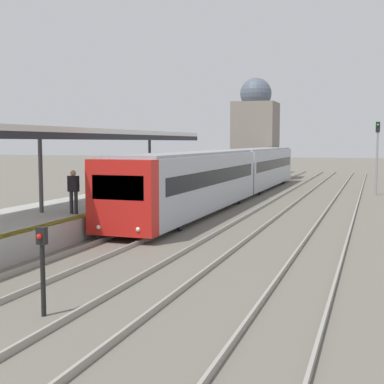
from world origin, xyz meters
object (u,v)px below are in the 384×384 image
person_on_platform (73,189)px  train_near (233,172)px  signal_mast_far (377,149)px  signal_post_near (42,261)px

person_on_platform → train_near: size_ratio=0.05×
person_on_platform → signal_mast_far: bearing=62.1°
train_near → signal_post_near: train_near is taller
signal_post_near → signal_mast_far: 29.88m
train_near → signal_mast_far: 10.30m
person_on_platform → train_near: bearing=81.3°
person_on_platform → signal_post_near: size_ratio=0.89×
person_on_platform → signal_mast_far: size_ratio=0.34×
train_near → signal_post_near: size_ratio=17.20×
signal_post_near → person_on_platform: bearing=117.5°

